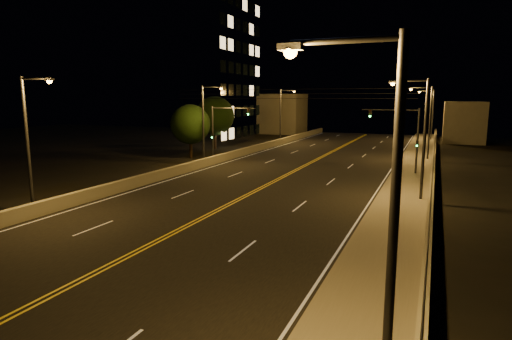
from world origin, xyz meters
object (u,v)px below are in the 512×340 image
at_px(streetlight_3, 431,112).
at_px(traffic_signal_left, 221,128).
at_px(streetlight_0, 379,210).
at_px(streetlight_2, 427,118).
at_px(building_tower, 172,61).
at_px(streetlight_4, 30,135).
at_px(traffic_signal_right, 406,133).
at_px(tree_1, 215,116).
at_px(tree_0, 190,124).
at_px(streetlight_5, 206,119).
at_px(streetlight_6, 282,112).
at_px(streetlight_1, 420,132).

xyz_separation_m(streetlight_3, traffic_signal_left, (-20.30, -34.40, -0.95)).
bearing_deg(streetlight_0, streetlight_3, 90.00).
bearing_deg(streetlight_2, building_tower, 168.99).
height_order(streetlight_2, streetlight_4, same).
bearing_deg(traffic_signal_right, building_tower, 154.00).
bearing_deg(streetlight_2, tree_1, 176.83).
bearing_deg(streetlight_3, streetlight_4, -110.60).
bearing_deg(building_tower, tree_0, -51.03).
xyz_separation_m(streetlight_3, streetlight_5, (-21.40, -35.73, 0.00)).
distance_m(streetlight_0, streetlight_4, 23.50).
bearing_deg(streetlight_5, streetlight_6, 90.00).
xyz_separation_m(streetlight_1, tree_1, (-27.43, 22.37, -0.27)).
height_order(streetlight_0, streetlight_1, same).
distance_m(streetlight_4, building_tower, 44.31).
distance_m(streetlight_5, traffic_signal_right, 19.97).
height_order(streetlight_0, streetlight_2, same).
distance_m(streetlight_1, building_tower, 47.99).
height_order(streetlight_5, streetlight_6, same).
distance_m(streetlight_2, traffic_signal_right, 10.55).
height_order(streetlight_1, streetlight_5, same).
xyz_separation_m(streetlight_3, building_tower, (-37.99, -16.61, 7.92)).
xyz_separation_m(streetlight_0, streetlight_3, (0.00, 66.63, 0.00)).
xyz_separation_m(streetlight_3, tree_1, (-27.43, -22.48, -0.27)).
xyz_separation_m(streetlight_0, traffic_signal_left, (-20.30, 32.23, -0.95)).
bearing_deg(building_tower, traffic_signal_right, -26.00).
bearing_deg(building_tower, streetlight_4, -67.63).
bearing_deg(streetlight_4, streetlight_6, 90.00).
bearing_deg(traffic_signal_left, tree_1, 120.86).
distance_m(streetlight_6, tree_1, 12.54).
bearing_deg(tree_0, streetlight_4, -80.39).
xyz_separation_m(streetlight_6, tree_0, (-4.24, -20.38, -0.87)).
height_order(building_tower, tree_0, building_tower).
bearing_deg(streetlight_2, tree_0, -162.93).
distance_m(streetlight_2, streetlight_4, 39.26).
xyz_separation_m(streetlight_4, tree_0, (-4.24, 25.05, -0.87)).
bearing_deg(streetlight_4, traffic_signal_left, 87.22).
distance_m(streetlight_3, building_tower, 42.21).
bearing_deg(streetlight_3, streetlight_2, -90.00).
relative_size(streetlight_1, streetlight_2, 1.00).
bearing_deg(streetlight_3, traffic_signal_right, -92.48).
relative_size(streetlight_5, streetlight_6, 1.00).
relative_size(streetlight_5, tree_1, 1.14).
xyz_separation_m(streetlight_4, traffic_signal_left, (1.09, 22.52, -0.95)).
height_order(streetlight_3, tree_0, streetlight_3).
bearing_deg(streetlight_3, streetlight_5, -120.91).
distance_m(streetlight_3, streetlight_4, 60.81).
distance_m(streetlight_1, streetlight_2, 20.85).
xyz_separation_m(streetlight_0, streetlight_2, (0.00, 42.63, 0.00)).
relative_size(streetlight_1, streetlight_3, 1.00).
height_order(streetlight_0, traffic_signal_right, streetlight_0).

